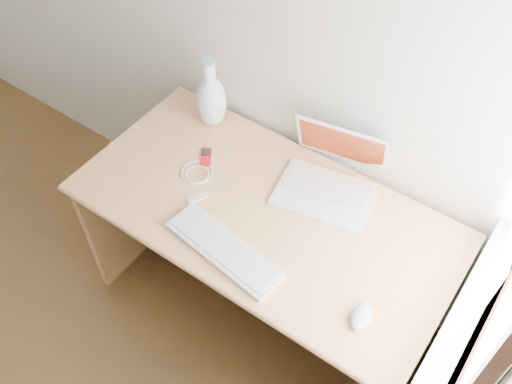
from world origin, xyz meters
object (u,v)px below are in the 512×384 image
Objects in this scene: desk at (277,229)px; vase at (211,99)px; laptop at (332,179)px; external_keyboard at (224,249)px.

vase is (-0.43, 0.16, 0.34)m from desk.
laptop is at bearing 44.34° from desk.
desk is 0.33m from laptop.
desk is 3.60× the size of laptop.
desk is at bearing -146.67° from laptop.
desk is at bearing 94.81° from external_keyboard.
external_keyboard is at bearing -48.63° from vase.
external_keyboard is at bearing -119.91° from laptop.
laptop reaches higher than desk.
desk is 0.57m from vase.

